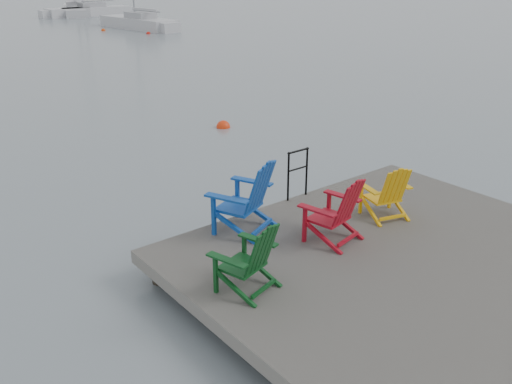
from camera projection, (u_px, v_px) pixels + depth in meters
ground at (395, 283)px, 8.03m from camera, size 400.00×400.00×0.00m
dock at (398, 263)px, 7.90m from camera, size 6.00×5.00×1.40m
handrail at (298, 169)px, 9.54m from camera, size 0.48×0.04×0.90m
chair_green at (250, 257)px, 6.77m from camera, size 0.89×0.85×0.96m
chair_blue at (247, 196)px, 8.30m from camera, size 1.14×1.09×1.17m
chair_red at (336, 209)px, 8.01m from camera, size 0.92×0.87×1.03m
chair_yellow at (387, 191)px, 8.79m from camera, size 0.87×0.82×0.93m
sailboat_near at (138, 24)px, 41.44m from camera, size 2.80×8.06×10.98m
sailboat_mid at (77, 10)px, 54.73m from camera, size 6.07×10.11×13.44m
sailboat_far at (89, 12)px, 52.35m from camera, size 7.89×2.11×10.94m
buoy_a at (223, 127)px, 15.86m from camera, size 0.41×0.41×0.41m
buoy_c at (148, 34)px, 38.21m from camera, size 0.32×0.32×0.32m
buoy_d at (103, 31)px, 40.14m from camera, size 0.32×0.32×0.32m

